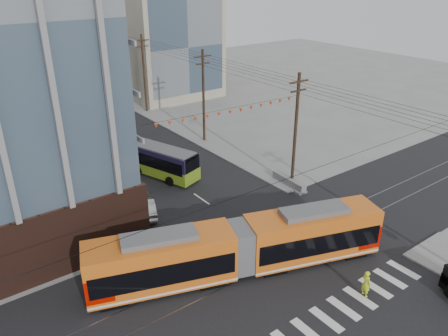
{
  "coord_description": "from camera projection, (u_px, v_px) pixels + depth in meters",
  "views": [
    {
      "loc": [
        -19.26,
        -15.39,
        19.19
      ],
      "look_at": [
        0.23,
        10.85,
        4.21
      ],
      "focal_mm": 35.0,
      "sensor_mm": 36.0,
      "label": 1
    }
  ],
  "objects": [
    {
      "name": "parked_car_grey",
      "position": [
        100.0,
        168.0,
        44.29
      ],
      "size": [
        3.05,
        5.33,
        1.4
      ],
      "primitive_type": "imported",
      "rotation": [
        0.0,
        0.0,
        3.29
      ],
      "color": "slate",
      "rests_on": "ground"
    },
    {
      "name": "city_bus",
      "position": [
        149.0,
        158.0,
        44.54
      ],
      "size": [
        5.92,
        11.43,
        3.18
      ],
      "primitive_type": null,
      "rotation": [
        0.0,
        0.0,
        0.33
      ],
      "color": "black",
      "rests_on": "ground"
    },
    {
      "name": "bg_bldg_ne_far",
      "position": [
        124.0,
        36.0,
        86.13
      ],
      "size": [
        16.0,
        16.0,
        14.0
      ],
      "primitive_type": "cube",
      "color": "#8C99A5",
      "rests_on": "ground"
    },
    {
      "name": "parked_car_white",
      "position": [
        117.0,
        183.0,
        41.1
      ],
      "size": [
        2.5,
        5.31,
        1.5
      ],
      "primitive_type": "imported",
      "rotation": [
        0.0,
        0.0,
        3.06
      ],
      "color": "silver",
      "rests_on": "ground"
    },
    {
      "name": "ground",
      "position": [
        316.0,
        278.0,
        29.67
      ],
      "size": [
        160.0,
        160.0,
        0.0
      ],
      "primitive_type": "plane",
      "color": "slate"
    },
    {
      "name": "pedestrian",
      "position": [
        366.0,
        283.0,
        27.75
      ],
      "size": [
        0.56,
        0.75,
        1.88
      ],
      "primitive_type": "imported",
      "rotation": [
        0.0,
        0.0,
        1.4
      ],
      "color": "#CCE326",
      "rests_on": "ground"
    },
    {
      "name": "utility_pole_far",
      "position": [
        103.0,
        58.0,
        72.85
      ],
      "size": [
        0.3,
        0.3,
        11.0
      ],
      "primitive_type": "cylinder",
      "color": "black",
      "rests_on": "ground"
    },
    {
      "name": "streetcar",
      "position": [
        240.0,
        248.0,
        29.54
      ],
      "size": [
        20.21,
        9.34,
        3.93
      ],
      "primitive_type": null,
      "rotation": [
        0.0,
        0.0,
        -0.33
      ],
      "color": "#D26017",
      "rests_on": "ground"
    },
    {
      "name": "jersey_barrier",
      "position": [
        289.0,
        182.0,
        42.15
      ],
      "size": [
        1.2,
        4.27,
        0.85
      ],
      "primitive_type": "cube",
      "rotation": [
        0.0,
        0.0,
        -0.06
      ],
      "color": "slate",
      "rests_on": "ground"
    },
    {
      "name": "bg_bldg_ne_near",
      "position": [
        165.0,
        45.0,
        70.04
      ],
      "size": [
        14.0,
        14.0,
        16.0
      ],
      "primitive_type": "cube",
      "color": "gray",
      "rests_on": "ground"
    },
    {
      "name": "parked_car_silver",
      "position": [
        144.0,
        206.0,
        37.16
      ],
      "size": [
        3.18,
        5.03,
        1.56
      ],
      "primitive_type": "imported",
      "rotation": [
        0.0,
        0.0,
        2.79
      ],
      "color": "#9E9E9E",
      "rests_on": "ground"
    }
  ]
}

